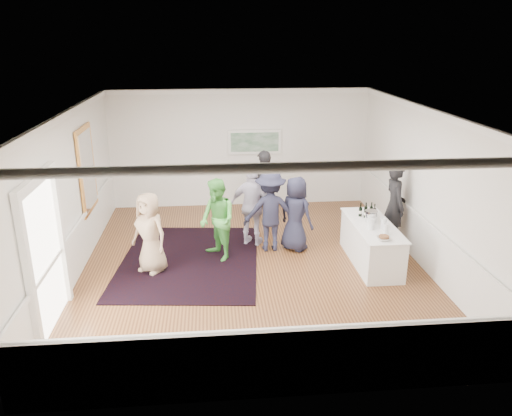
{
  "coord_description": "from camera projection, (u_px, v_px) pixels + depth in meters",
  "views": [
    {
      "loc": [
        -0.8,
        -9.36,
        4.56
      ],
      "look_at": [
        0.09,
        0.2,
        1.19
      ],
      "focal_mm": 35.0,
      "sensor_mm": 36.0,
      "label": 1
    }
  ],
  "objects": [
    {
      "name": "landscape_painting",
      "position": [
        255.0,
        142.0,
        13.53
      ],
      "size": [
        1.44,
        0.06,
        0.66
      ],
      "color": "white",
      "rests_on": "wall_back"
    },
    {
      "name": "guest_tan",
      "position": [
        150.0,
        233.0,
        9.87
      ],
      "size": [
        0.96,
        0.91,
        1.66
      ],
      "primitive_type": "imported",
      "rotation": [
        0.0,
        0.0,
        -0.65
      ],
      "color": "#9E8063",
      "rests_on": "floor"
    },
    {
      "name": "wainscoting",
      "position": [
        253.0,
        243.0,
        10.21
      ],
      "size": [
        7.0,
        8.0,
        1.0
      ],
      "primitive_type": null,
      "color": "white",
      "rests_on": "floor"
    },
    {
      "name": "guest_lilac",
      "position": [
        253.0,
        206.0,
        11.14
      ],
      "size": [
        1.16,
        0.85,
        1.83
      ],
      "primitive_type": "imported",
      "rotation": [
        0.0,
        0.0,
        2.72
      ],
      "color": "silver",
      "rests_on": "floor"
    },
    {
      "name": "guest_green",
      "position": [
        217.0,
        220.0,
        10.43
      ],
      "size": [
        0.99,
        1.06,
        1.75
      ],
      "primitive_type": "imported",
      "rotation": [
        0.0,
        0.0,
        -1.07
      ],
      "color": "green",
      "rests_on": "floor"
    },
    {
      "name": "ceiling",
      "position": [
        252.0,
        111.0,
        9.31
      ],
      "size": [
        7.0,
        8.0,
        0.02
      ],
      "primitive_type": "cube",
      "color": "white",
      "rests_on": "wall_back"
    },
    {
      "name": "floor",
      "position": [
        253.0,
        265.0,
        10.37
      ],
      "size": [
        8.0,
        8.0,
        0.0
      ],
      "primitive_type": "plane",
      "color": "brown",
      "rests_on": "ground"
    },
    {
      "name": "wall_left",
      "position": [
        70.0,
        197.0,
        9.54
      ],
      "size": [
        0.02,
        8.0,
        3.2
      ],
      "primitive_type": "cube",
      "color": "white",
      "rests_on": "floor"
    },
    {
      "name": "ice_bucket",
      "position": [
        371.0,
        217.0,
        10.31
      ],
      "size": [
        0.26,
        0.26,
        0.24
      ],
      "primitive_type": "cylinder",
      "color": "silver",
      "rests_on": "serving_table"
    },
    {
      "name": "doorway",
      "position": [
        44.0,
        246.0,
        7.82
      ],
      "size": [
        0.1,
        1.78,
        2.56
      ],
      "color": "white",
      "rests_on": "wall_left"
    },
    {
      "name": "wall_back",
      "position": [
        240.0,
        148.0,
        13.6
      ],
      "size": [
        7.0,
        0.02,
        3.2
      ],
      "primitive_type": "cube",
      "color": "white",
      "rests_on": "floor"
    },
    {
      "name": "juice_pitchers",
      "position": [
        378.0,
        224.0,
        9.9
      ],
      "size": [
        0.38,
        0.59,
        0.24
      ],
      "color": "#84B23F",
      "rests_on": "serving_table"
    },
    {
      "name": "mirror",
      "position": [
        87.0,
        170.0,
        10.7
      ],
      "size": [
        0.05,
        1.25,
        1.85
      ],
      "color": "#ED9F45",
      "rests_on": "wall_left"
    },
    {
      "name": "wine_bottles",
      "position": [
        368.0,
        210.0,
        10.59
      ],
      "size": [
        0.35,
        0.21,
        0.31
      ],
      "color": "black",
      "rests_on": "serving_table"
    },
    {
      "name": "guest_dark_b",
      "position": [
        264.0,
        187.0,
        12.46
      ],
      "size": [
        0.72,
        0.5,
        1.87
      ],
      "primitive_type": "imported",
      "rotation": [
        0.0,
        0.0,
        3.06
      ],
      "color": "black",
      "rests_on": "floor"
    },
    {
      "name": "wall_right",
      "position": [
        423.0,
        187.0,
        10.15
      ],
      "size": [
        0.02,
        8.0,
        3.2
      ],
      "primitive_type": "cube",
      "color": "white",
      "rests_on": "floor"
    },
    {
      "name": "serving_table",
      "position": [
        371.0,
        243.0,
        10.36
      ],
      "size": [
        0.82,
        2.14,
        0.86
      ],
      "color": "white",
      "rests_on": "floor"
    },
    {
      "name": "area_rug",
      "position": [
        190.0,
        260.0,
        10.59
      ],
      "size": [
        3.2,
        3.99,
        0.02
      ],
      "primitive_type": "cube",
      "rotation": [
        0.0,
        0.0,
        -0.1
      ],
      "color": "black",
      "rests_on": "floor"
    },
    {
      "name": "bartender",
      "position": [
        394.0,
        206.0,
        10.97
      ],
      "size": [
        0.47,
        0.72,
        1.95
      ],
      "primitive_type": "imported",
      "rotation": [
        0.0,
        0.0,
        1.58
      ],
      "color": "black",
      "rests_on": "floor"
    },
    {
      "name": "wall_front",
      "position": [
        280.0,
        290.0,
        6.08
      ],
      "size": [
        7.0,
        0.02,
        3.2
      ],
      "primitive_type": "cube",
      "color": "white",
      "rests_on": "floor"
    },
    {
      "name": "guest_dark_a",
      "position": [
        270.0,
        211.0,
        10.87
      ],
      "size": [
        1.18,
        0.69,
        1.81
      ],
      "primitive_type": "imported",
      "rotation": [
        0.0,
        0.0,
        3.16
      ],
      "color": "#1E1E32",
      "rests_on": "floor"
    },
    {
      "name": "guest_navy",
      "position": [
        296.0,
        214.0,
        10.9
      ],
      "size": [
        0.95,
        0.95,
        1.67
      ],
      "primitive_type": "imported",
      "rotation": [
        0.0,
        0.0,
        2.35
      ],
      "color": "#1E1E32",
      "rests_on": "floor"
    },
    {
      "name": "nut_bowl",
      "position": [
        384.0,
        238.0,
        9.45
      ],
      "size": [
        0.28,
        0.28,
        0.08
      ],
      "color": "white",
      "rests_on": "serving_table"
    }
  ]
}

